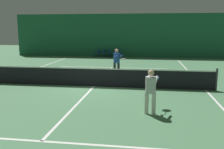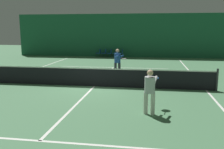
{
  "view_description": "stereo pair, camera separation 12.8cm",
  "coord_description": "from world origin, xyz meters",
  "px_view_note": "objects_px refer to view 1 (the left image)",
  "views": [
    {
      "loc": [
        2.72,
        -12.18,
        2.91
      ],
      "look_at": [
        1.13,
        -1.32,
        0.89
      ],
      "focal_mm": 40.0,
      "sensor_mm": 36.0,
      "label": 1
    },
    {
      "loc": [
        2.84,
        -12.17,
        2.91
      ],
      "look_at": [
        1.13,
        -1.32,
        0.89
      ],
      "focal_mm": 40.0,
      "sensor_mm": 36.0,
      "label": 2
    }
  ],
  "objects_px": {
    "player_near": "(151,88)",
    "courtside_chair_0": "(97,52)",
    "courtside_chair_3": "(114,53)",
    "player_far": "(117,60)",
    "tennis_net": "(94,77)",
    "courtside_chair_1": "(103,53)",
    "courtside_chair_2": "(108,53)",
    "courtside_chair_4": "(120,53)"
  },
  "relations": [
    {
      "from": "player_near",
      "to": "player_far",
      "type": "relative_size",
      "value": 0.93
    },
    {
      "from": "courtside_chair_1",
      "to": "tennis_net",
      "type": "bearing_deg",
      "value": 8.44
    },
    {
      "from": "courtside_chair_0",
      "to": "courtside_chair_3",
      "type": "xyz_separation_m",
      "value": [
        1.75,
        0.0,
        0.0
      ]
    },
    {
      "from": "player_near",
      "to": "courtside_chair_2",
      "type": "bearing_deg",
      "value": 23.75
    },
    {
      "from": "player_far",
      "to": "courtside_chair_4",
      "type": "relative_size",
      "value": 2.0
    },
    {
      "from": "tennis_net",
      "to": "courtside_chair_4",
      "type": "height_order",
      "value": "tennis_net"
    },
    {
      "from": "courtside_chair_2",
      "to": "courtside_chair_0",
      "type": "bearing_deg",
      "value": -90.0
    },
    {
      "from": "courtside_chair_0",
      "to": "courtside_chair_3",
      "type": "height_order",
      "value": "same"
    },
    {
      "from": "player_near",
      "to": "courtside_chair_3",
      "type": "bearing_deg",
      "value": 21.88
    },
    {
      "from": "courtside_chair_3",
      "to": "courtside_chair_0",
      "type": "bearing_deg",
      "value": -90.0
    },
    {
      "from": "courtside_chair_2",
      "to": "courtside_chair_4",
      "type": "xyz_separation_m",
      "value": [
        1.17,
        0.0,
        0.0
      ]
    },
    {
      "from": "player_near",
      "to": "courtside_chair_4",
      "type": "height_order",
      "value": "player_near"
    },
    {
      "from": "courtside_chair_4",
      "to": "player_far",
      "type": "bearing_deg",
      "value": 5.62
    },
    {
      "from": "tennis_net",
      "to": "player_near",
      "type": "relative_size",
      "value": 7.7
    },
    {
      "from": "courtside_chair_2",
      "to": "courtside_chair_3",
      "type": "bearing_deg",
      "value": 90.0
    },
    {
      "from": "tennis_net",
      "to": "player_near",
      "type": "distance_m",
      "value": 4.74
    },
    {
      "from": "tennis_net",
      "to": "courtside_chair_3",
      "type": "bearing_deg",
      "value": 93.44
    },
    {
      "from": "player_far",
      "to": "courtside_chair_3",
      "type": "height_order",
      "value": "player_far"
    },
    {
      "from": "player_far",
      "to": "courtside_chair_0",
      "type": "height_order",
      "value": "player_far"
    },
    {
      "from": "courtside_chair_1",
      "to": "courtside_chair_4",
      "type": "height_order",
      "value": "same"
    },
    {
      "from": "courtside_chair_3",
      "to": "player_far",
      "type": "bearing_deg",
      "value": 8.87
    },
    {
      "from": "tennis_net",
      "to": "courtside_chair_0",
      "type": "height_order",
      "value": "tennis_net"
    },
    {
      "from": "player_far",
      "to": "courtside_chair_1",
      "type": "bearing_deg",
      "value": 164.41
    },
    {
      "from": "player_far",
      "to": "courtside_chair_3",
      "type": "distance_m",
      "value": 10.26
    },
    {
      "from": "player_near",
      "to": "courtside_chair_0",
      "type": "height_order",
      "value": "player_near"
    },
    {
      "from": "player_far",
      "to": "courtside_chair_4",
      "type": "height_order",
      "value": "player_far"
    },
    {
      "from": "player_near",
      "to": "player_far",
      "type": "bearing_deg",
      "value": 26.37
    },
    {
      "from": "tennis_net",
      "to": "player_far",
      "type": "bearing_deg",
      "value": 75.86
    },
    {
      "from": "player_near",
      "to": "courtside_chair_4",
      "type": "relative_size",
      "value": 1.86
    },
    {
      "from": "tennis_net",
      "to": "courtside_chair_2",
      "type": "xyz_separation_m",
      "value": [
        -1.38,
        13.24,
        -0.03
      ]
    },
    {
      "from": "tennis_net",
      "to": "player_far",
      "type": "relative_size",
      "value": 7.13
    },
    {
      "from": "player_near",
      "to": "tennis_net",
      "type": "bearing_deg",
      "value": 46.69
    },
    {
      "from": "tennis_net",
      "to": "courtside_chair_1",
      "type": "bearing_deg",
      "value": 98.44
    },
    {
      "from": "courtside_chair_3",
      "to": "courtside_chair_4",
      "type": "height_order",
      "value": "same"
    },
    {
      "from": "player_near",
      "to": "courtside_chair_4",
      "type": "distance_m",
      "value": 17.3
    },
    {
      "from": "player_far",
      "to": "courtside_chair_4",
      "type": "distance_m",
      "value": 10.19
    },
    {
      "from": "courtside_chair_0",
      "to": "courtside_chair_1",
      "type": "xyz_separation_m",
      "value": [
        0.58,
        0.0,
        0.0
      ]
    },
    {
      "from": "tennis_net",
      "to": "courtside_chair_3",
      "type": "relative_size",
      "value": 14.29
    },
    {
      "from": "courtside_chair_2",
      "to": "courtside_chair_1",
      "type": "bearing_deg",
      "value": -90.0
    },
    {
      "from": "player_far",
      "to": "courtside_chair_0",
      "type": "bearing_deg",
      "value": 167.45
    },
    {
      "from": "player_near",
      "to": "courtside_chair_1",
      "type": "xyz_separation_m",
      "value": [
        -4.79,
        17.02,
        -0.42
      ]
    },
    {
      "from": "courtside_chair_2",
      "to": "player_near",
      "type": "bearing_deg",
      "value": 13.89
    }
  ]
}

